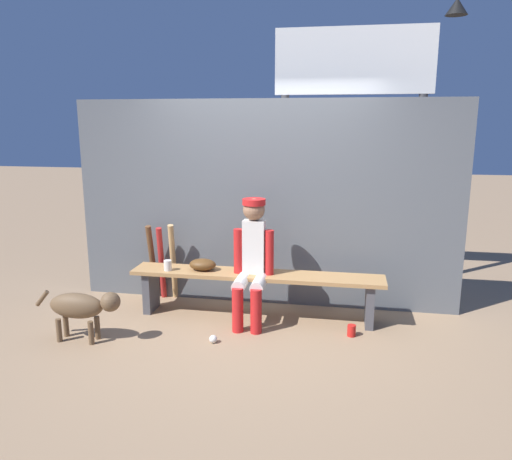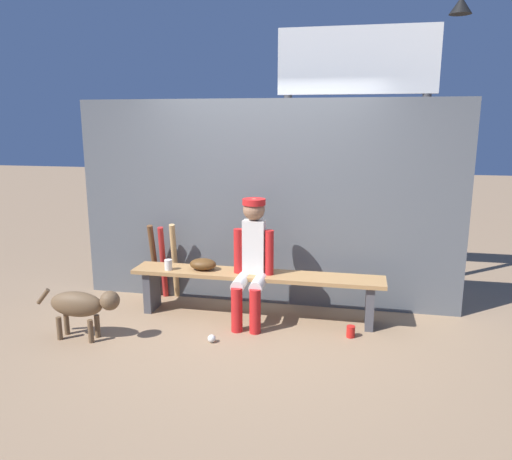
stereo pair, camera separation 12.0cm
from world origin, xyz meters
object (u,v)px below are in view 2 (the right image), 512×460
(bat_wood_dark, at_px, (154,261))
(scoreboard, at_px, (361,95))
(bat_aluminum_red, at_px, (163,262))
(bat_wood_tan, at_px, (175,261))
(cup_on_bench, at_px, (168,265))
(dog, at_px, (82,305))
(baseball, at_px, (212,339))
(cup_on_ground, at_px, (351,332))
(baseball_glove, at_px, (203,264))
(dugout_bench, at_px, (256,283))
(player_seated, at_px, (252,257))

(bat_wood_dark, relative_size, scoreboard, 0.27)
(bat_aluminum_red, bearing_deg, bat_wood_tan, 1.62)
(bat_wood_tan, xyz_separation_m, scoreboard, (1.98, 1.05, 1.85))
(cup_on_bench, relative_size, dog, 0.13)
(baseball, xyz_separation_m, cup_on_ground, (1.25, 0.38, 0.02))
(baseball_glove, bearing_deg, bat_aluminum_red, 149.57)
(baseball_glove, relative_size, cup_on_ground, 2.55)
(baseball_glove, relative_size, cup_on_bench, 2.55)
(bat_aluminum_red, bearing_deg, baseball_glove, -30.43)
(baseball_glove, bearing_deg, baseball, -67.03)
(dugout_bench, xyz_separation_m, baseball, (-0.28, -0.67, -0.34))
(bat_wood_tan, xyz_separation_m, bat_aluminum_red, (-0.14, -0.00, -0.02))
(player_seated, height_order, scoreboard, scoreboard)
(player_seated, bearing_deg, baseball, -114.83)
(player_seated, xyz_separation_m, baseball_glove, (-0.54, 0.11, -0.14))
(dugout_bench, xyz_separation_m, bat_wood_dark, (-1.25, 0.34, 0.06))
(bat_aluminum_red, bearing_deg, cup_on_bench, -61.11)
(cup_on_ground, bearing_deg, dog, -167.51)
(dugout_bench, xyz_separation_m, cup_on_bench, (-0.92, -0.08, 0.16))
(bat_wood_dark, xyz_separation_m, scoreboard, (2.23, 1.05, 1.86))
(dugout_bench, bearing_deg, dog, -150.40)
(cup_on_bench, bearing_deg, scoreboard, 37.93)
(cup_on_ground, distance_m, scoreboard, 2.81)
(player_seated, relative_size, dog, 1.48)
(dog, bearing_deg, cup_on_ground, 12.49)
(baseball_glove, relative_size, dog, 0.33)
(bat_aluminum_red, bearing_deg, bat_wood_dark, -179.64)
(dugout_bench, xyz_separation_m, dog, (-1.47, -0.84, -0.04))
(bat_wood_tan, bearing_deg, scoreboard, 27.85)
(dugout_bench, bearing_deg, player_seated, -100.73)
(bat_wood_dark, relative_size, cup_on_bench, 7.99)
(baseball, bearing_deg, bat_wood_tan, 125.69)
(bat_aluminum_red, distance_m, baseball, 1.39)
(dugout_bench, relative_size, baseball_glove, 9.25)
(bat_aluminum_red, xyz_separation_m, scoreboard, (2.12, 1.05, 1.87))
(baseball_glove, xyz_separation_m, cup_on_ground, (1.54, -0.29, -0.49))
(player_seated, bearing_deg, baseball_glove, 168.58)
(bat_wood_tan, height_order, cup_on_bench, bat_wood_tan)
(player_seated, bearing_deg, bat_aluminum_red, 158.11)
(dugout_bench, distance_m, bat_wood_tan, 1.07)
(dugout_bench, height_order, bat_aluminum_red, bat_aluminum_red)
(player_seated, relative_size, cup_on_bench, 11.35)
(scoreboard, bearing_deg, baseball, -121.25)
(dugout_bench, xyz_separation_m, bat_aluminum_red, (-1.15, 0.34, 0.05))
(baseball, xyz_separation_m, cup_on_bench, (-0.64, 0.59, 0.50))
(bat_wood_tan, height_order, baseball, bat_wood_tan)
(scoreboard, bearing_deg, cup_on_bench, -142.07)
(player_seated, distance_m, baseball_glove, 0.57)
(dugout_bench, height_order, scoreboard, scoreboard)
(baseball, relative_size, cup_on_bench, 0.67)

